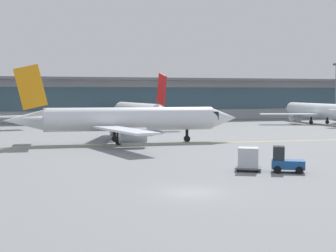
{
  "coord_description": "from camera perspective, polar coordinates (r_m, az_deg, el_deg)",
  "views": [
    {
      "loc": [
        -10.84,
        -29.77,
        6.48
      ],
      "look_at": [
        4.11,
        18.21,
        3.0
      ],
      "focal_mm": 53.02,
      "sensor_mm": 36.0,
      "label": 1
    }
  ],
  "objects": [
    {
      "name": "baggage_tug",
      "position": [
        41.04,
        13.33,
        -3.97
      ],
      "size": [
        2.95,
        2.52,
        2.1
      ],
      "rotation": [
        0.0,
        0.0,
        -0.5
      ],
      "color": "#194C8C",
      "rests_on": "ground_plane"
    },
    {
      "name": "terminal_concourse",
      "position": [
        112.05,
        -11.77,
        3.08
      ],
      "size": [
        188.2,
        11.0,
        9.6
      ],
      "color": "#9EA3A8",
      "rests_on": "ground_plane"
    },
    {
      "name": "cargo_dolly_lead",
      "position": [
        41.02,
        9.21,
        -3.69
      ],
      "size": [
        2.61,
        2.41,
        1.94
      ],
      "rotation": [
        0.0,
        0.0,
        -0.5
      ],
      "color": "#595B60",
      "rests_on": "ground_plane"
    },
    {
      "name": "taxiway_centreline_stripe",
      "position": [
        61.02,
        -3.95,
        -2.14
      ],
      "size": [
        109.67,
        9.2,
        0.01
      ],
      "primitive_type": "cube",
      "rotation": [
        0.0,
        0.0,
        -0.08
      ],
      "color": "yellow",
      "rests_on": "ground_plane"
    },
    {
      "name": "apron_light_mast_1",
      "position": [
        128.84,
        18.75,
        4.15
      ],
      "size": [
        1.8,
        0.36,
        13.4
      ],
      "color": "gray",
      "rests_on": "ground_plane"
    },
    {
      "name": "gate_airplane_2",
      "position": [
        92.34,
        -3.39,
        1.72
      ],
      "size": [
        26.85,
        29.0,
        9.6
      ],
      "rotation": [
        0.0,
        0.0,
        1.66
      ],
      "color": "white",
      "rests_on": "ground_plane"
    },
    {
      "name": "taxiing_regional_jet",
      "position": [
        62.66,
        -4.73,
        0.71
      ],
      "size": [
        29.66,
        27.49,
        9.82
      ],
      "rotation": [
        0.0,
        0.0,
        -0.08
      ],
      "color": "silver",
      "rests_on": "ground_plane"
    },
    {
      "name": "ground_plane",
      "position": [
        32.34,
        2.67,
        -7.6
      ],
      "size": [
        400.0,
        400.0,
        0.0
      ],
      "primitive_type": "plane",
      "color": "gray"
    },
    {
      "name": "gate_airplane_3",
      "position": [
        105.67,
        16.66,
        1.74
      ],
      "size": [
        25.19,
        27.1,
        8.98
      ],
      "rotation": [
        0.0,
        0.0,
        1.52
      ],
      "color": "white",
      "rests_on": "ground_plane"
    }
  ]
}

